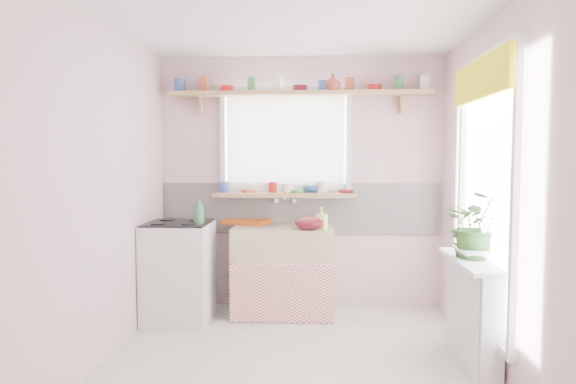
{
  "coord_description": "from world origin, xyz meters",
  "views": [
    {
      "loc": [
        0.17,
        -3.53,
        1.52
      ],
      "look_at": [
        -0.07,
        0.55,
        1.23
      ],
      "focal_mm": 32.0,
      "sensor_mm": 36.0,
      "label": 1
    }
  ],
  "objects": [
    {
      "name": "room",
      "position": [
        0.66,
        0.86,
        1.37
      ],
      "size": [
        3.2,
        3.2,
        3.2
      ],
      "color": "silver",
      "rests_on": "ground"
    },
    {
      "name": "sink_unit",
      "position": [
        -0.15,
        1.29,
        0.43
      ],
      "size": [
        0.95,
        0.65,
        1.11
      ],
      "color": "white",
      "rests_on": "ground"
    },
    {
      "name": "cooker",
      "position": [
        -1.1,
        1.05,
        0.46
      ],
      "size": [
        0.58,
        0.58,
        0.93
      ],
      "color": "white",
      "rests_on": "ground"
    },
    {
      "name": "radiator_ledge",
      "position": [
        1.3,
        0.2,
        0.4
      ],
      "size": [
        0.22,
        0.95,
        0.78
      ],
      "color": "white",
      "rests_on": "ground"
    },
    {
      "name": "windowsill",
      "position": [
        -0.15,
        1.48,
        1.14
      ],
      "size": [
        1.4,
        0.22,
        0.04
      ],
      "primitive_type": "cube",
      "color": "tan",
      "rests_on": "room"
    },
    {
      "name": "pine_shelf",
      "position": [
        0.0,
        1.47,
        2.12
      ],
      "size": [
        2.52,
        0.24,
        0.04
      ],
      "primitive_type": "cube",
      "color": "tan",
      "rests_on": "room"
    },
    {
      "name": "shelf_crockery",
      "position": [
        -0.0,
        1.47,
        2.2
      ],
      "size": [
        2.47,
        0.11,
        0.12
      ],
      "color": "#3359A5",
      "rests_on": "pine_shelf"
    },
    {
      "name": "sill_crockery",
      "position": [
        -0.2,
        1.48,
        1.21
      ],
      "size": [
        1.35,
        0.11,
        0.12
      ],
      "color": "#3359A5",
      "rests_on": "windowsill"
    },
    {
      "name": "dish_tray",
      "position": [
        -0.53,
        1.5,
        0.87
      ],
      "size": [
        0.49,
        0.43,
        0.04
      ],
      "primitive_type": "cube",
      "rotation": [
        0.0,
        0.0,
        -0.35
      ],
      "color": "#D24C12",
      "rests_on": "sink_unit"
    },
    {
      "name": "colander",
      "position": [
        0.1,
        1.1,
        0.91
      ],
      "size": [
        0.29,
        0.29,
        0.12
      ],
      "primitive_type": "ellipsoid",
      "rotation": [
        0.0,
        0.0,
        -0.08
      ],
      "color": "#5B0F1A",
      "rests_on": "sink_unit"
    },
    {
      "name": "jade_plant",
      "position": [
        1.33,
        0.23,
        1.02
      ],
      "size": [
        0.52,
        0.47,
        0.49
      ],
      "primitive_type": "imported",
      "rotation": [
        0.0,
        0.0,
        -0.23
      ],
      "color": "#315D25",
      "rests_on": "radiator_ledge"
    },
    {
      "name": "fruit_bowl",
      "position": [
        1.33,
        0.25,
        0.81
      ],
      "size": [
        0.34,
        0.34,
        0.08
      ],
      "primitive_type": "imported",
      "rotation": [
        0.0,
        0.0,
        0.04
      ],
      "color": "white",
      "rests_on": "radiator_ledge"
    },
    {
      "name": "herb_pot",
      "position": [
        1.21,
        0.27,
        0.88
      ],
      "size": [
        0.13,
        0.11,
        0.22
      ],
      "primitive_type": "imported",
      "rotation": [
        0.0,
        0.0,
        -0.28
      ],
      "color": "#2A6026",
      "rests_on": "radiator_ledge"
    },
    {
      "name": "soap_bottle_sink",
      "position": [
        0.21,
        1.1,
        0.95
      ],
      "size": [
        0.12,
        0.12,
        0.21
      ],
      "primitive_type": "imported",
      "rotation": [
        0.0,
        0.0,
        -0.35
      ],
      "color": "#F5FF71",
      "rests_on": "sink_unit"
    },
    {
      "name": "sill_cup",
      "position": [
        -0.13,
        1.42,
        1.2
      ],
      "size": [
        0.13,
        0.13,
        0.09
      ],
      "primitive_type": "imported",
      "rotation": [
        0.0,
        0.0,
        0.24
      ],
      "color": "#EEE6CE",
      "rests_on": "windowsill"
    },
    {
      "name": "sill_bowl",
      "position": [
        0.13,
        1.54,
        1.19
      ],
      "size": [
        0.29,
        0.29,
        0.07
      ],
      "primitive_type": "imported",
      "rotation": [
        0.0,
        0.0,
        -0.42
      ],
      "color": "#355FAD",
      "rests_on": "windowsill"
    },
    {
      "name": "shelf_vase",
      "position": [
        0.31,
        1.41,
        2.22
      ],
      "size": [
        0.2,
        0.2,
        0.16
      ],
      "primitive_type": "imported",
      "rotation": [
        0.0,
        0.0,
        0.39
      ],
      "color": "#A33E32",
      "rests_on": "pine_shelf"
    },
    {
      "name": "cooker_bottle",
      "position": [
        -0.88,
        0.94,
        1.04
      ],
      "size": [
        0.12,
        0.12,
        0.24
      ],
      "primitive_type": "imported",
      "rotation": [
        0.0,
        0.0,
        0.37
      ],
      "color": "#418253",
      "rests_on": "cooker"
    },
    {
      "name": "fruit",
      "position": [
        1.34,
        0.26,
        0.88
      ],
      "size": [
        0.2,
        0.14,
        0.1
      ],
      "color": "orange",
      "rests_on": "fruit_bowl"
    }
  ]
}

